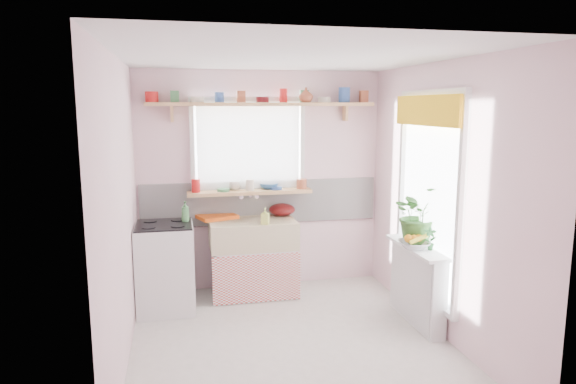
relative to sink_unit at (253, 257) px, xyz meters
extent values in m
plane|color=silver|center=(0.15, -1.29, -0.43)|extent=(3.20, 3.20, 0.00)
plane|color=white|center=(0.15, -1.29, 2.07)|extent=(3.20, 3.20, 0.00)
plane|color=#FCD4DC|center=(0.15, 0.31, 0.82)|extent=(2.80, 0.00, 2.80)
plane|color=#FCD4DC|center=(0.15, -2.89, 0.82)|extent=(2.80, 0.00, 2.80)
plane|color=#FCD4DC|center=(-1.25, -1.29, 0.82)|extent=(0.00, 3.20, 3.20)
plane|color=#FCD4DC|center=(1.55, -1.29, 0.82)|extent=(0.00, 3.20, 3.20)
cube|color=white|center=(0.15, 0.29, 0.57)|extent=(2.74, 0.03, 0.50)
cube|color=#CF8693|center=(0.15, 0.29, 0.37)|extent=(2.74, 0.02, 0.12)
cube|color=white|center=(0.00, 0.30, 1.22)|extent=(1.20, 0.01, 1.00)
cube|color=white|center=(0.00, 0.24, 1.22)|extent=(1.15, 0.02, 0.95)
cube|color=white|center=(1.54, -1.09, 0.82)|extent=(0.01, 1.10, 1.90)
cube|color=yellow|center=(1.46, -1.09, 1.63)|extent=(0.03, 1.20, 0.28)
cube|color=white|center=(0.00, 0.01, -0.16)|extent=(0.85, 0.55, 0.55)
cube|color=#D0433D|center=(0.00, -0.27, -0.16)|extent=(0.95, 0.02, 0.53)
cube|color=beige|center=(0.00, 0.01, 0.27)|extent=(0.95, 0.55, 0.30)
cylinder|color=silver|center=(0.00, 0.26, 0.67)|extent=(0.03, 0.22, 0.03)
cube|color=white|center=(-0.95, -0.24, 0.02)|extent=(0.58, 0.58, 0.90)
cube|color=black|center=(-0.95, -0.24, 0.47)|extent=(0.56, 0.56, 0.02)
cylinder|color=black|center=(-1.09, -0.38, 0.49)|extent=(0.14, 0.14, 0.01)
cylinder|color=black|center=(-0.81, -0.38, 0.49)|extent=(0.14, 0.14, 0.01)
cylinder|color=black|center=(-1.09, -0.10, 0.49)|extent=(0.14, 0.14, 0.01)
cylinder|color=black|center=(-0.81, -0.10, 0.49)|extent=(0.14, 0.14, 0.01)
cube|color=white|center=(1.45, -1.09, -0.06)|extent=(0.15, 0.90, 0.75)
cube|color=white|center=(1.42, -1.09, 0.33)|extent=(0.22, 0.95, 0.03)
cube|color=tan|center=(0.00, 0.19, 0.71)|extent=(1.40, 0.22, 0.04)
cube|color=tan|center=(0.15, 0.18, 1.69)|extent=(2.52, 0.24, 0.04)
cylinder|color=red|center=(-1.03, 0.18, 1.77)|extent=(0.11, 0.11, 0.12)
cylinder|color=#3F7F4C|center=(-0.79, 0.18, 1.77)|extent=(0.11, 0.11, 0.12)
cylinder|color=silver|center=(-0.56, 0.18, 1.74)|extent=(0.11, 0.11, 0.06)
cylinder|color=#3359A5|center=(-0.32, 0.18, 1.77)|extent=(0.11, 0.11, 0.12)
cylinder|color=#A55133|center=(-0.09, 0.18, 1.77)|extent=(0.11, 0.11, 0.12)
cylinder|color=#590F14|center=(0.15, 0.18, 1.74)|extent=(0.11, 0.11, 0.06)
cylinder|color=red|center=(0.39, 0.18, 1.77)|extent=(0.11, 0.11, 0.12)
cylinder|color=#3F7F4C|center=(0.62, 0.18, 1.77)|extent=(0.11, 0.11, 0.12)
cylinder|color=silver|center=(0.86, 0.18, 1.74)|extent=(0.11, 0.11, 0.06)
cylinder|color=#3359A5|center=(1.09, 0.18, 1.77)|extent=(0.11, 0.11, 0.12)
cylinder|color=#A55133|center=(1.33, 0.18, 1.77)|extent=(0.11, 0.11, 0.12)
cylinder|color=red|center=(-0.62, 0.19, 0.79)|extent=(0.11, 0.11, 0.12)
cylinder|color=#3F7F4C|center=(-0.31, 0.19, 0.79)|extent=(0.11, 0.11, 0.12)
cylinder|color=silver|center=(0.00, 0.19, 0.76)|extent=(0.11, 0.11, 0.06)
cylinder|color=#3359A5|center=(0.31, 0.19, 0.79)|extent=(0.11, 0.11, 0.12)
cylinder|color=#A55133|center=(0.62, 0.19, 0.79)|extent=(0.11, 0.11, 0.12)
cube|color=orange|center=(-0.38, 0.21, 0.44)|extent=(0.49, 0.43, 0.04)
ellipsoid|color=#520E0F|center=(0.37, 0.21, 0.49)|extent=(0.33, 0.33, 0.14)
imported|color=#346528|center=(1.48, -1.00, 0.63)|extent=(0.59, 0.53, 0.58)
imported|color=silver|center=(1.36, -1.17, 0.38)|extent=(0.34, 0.34, 0.07)
imported|color=#26602B|center=(1.48, -1.25, 0.45)|extent=(0.13, 0.11, 0.22)
imported|color=#D9EA68|center=(0.11, -0.19, 0.51)|extent=(0.10, 0.11, 0.17)
imported|color=beige|center=(-0.17, 0.25, 0.78)|extent=(0.13, 0.13, 0.10)
imported|color=#2E5F96|center=(0.23, 0.25, 0.76)|extent=(0.25, 0.25, 0.07)
imported|color=brown|center=(0.63, 0.14, 1.79)|extent=(0.18, 0.18, 0.16)
imported|color=#43874A|center=(-0.73, -0.17, 0.59)|extent=(0.11, 0.11, 0.21)
sphere|color=orange|center=(1.36, -1.17, 0.44)|extent=(0.08, 0.08, 0.08)
sphere|color=orange|center=(1.42, -1.14, 0.44)|extent=(0.08, 0.08, 0.08)
sphere|color=orange|center=(1.31, -1.15, 0.44)|extent=(0.08, 0.08, 0.08)
cylinder|color=yellow|center=(1.38, -1.22, 0.45)|extent=(0.18, 0.04, 0.10)
camera|label=1|loc=(-0.80, -5.49, 1.67)|focal=32.00mm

